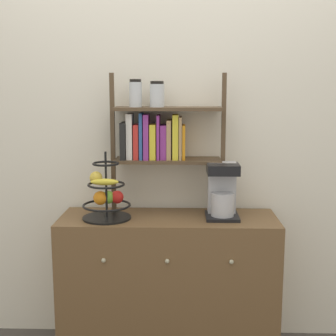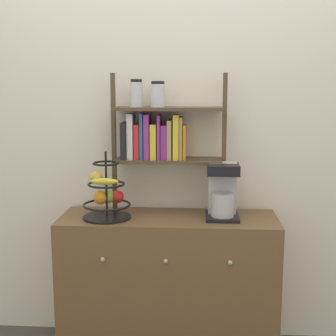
# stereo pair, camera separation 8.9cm
# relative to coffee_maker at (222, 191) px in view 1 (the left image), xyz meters

# --- Properties ---
(wall_back) EXTENTS (7.00, 0.05, 2.60)m
(wall_back) POSITION_rel_coffee_maker_xyz_m (-0.30, 0.23, 0.35)
(wall_back) COLOR silver
(wall_back) RESTS_ON ground_plane
(sideboard) EXTENTS (1.20, 0.42, 0.80)m
(sideboard) POSITION_rel_coffee_maker_xyz_m (-0.30, -0.01, -0.55)
(sideboard) COLOR brown
(sideboard) RESTS_ON ground_plane
(coffee_maker) EXTENTS (0.18, 0.20, 0.30)m
(coffee_maker) POSITION_rel_coffee_maker_xyz_m (0.00, 0.00, 0.00)
(coffee_maker) COLOR black
(coffee_maker) RESTS_ON sideboard
(fruit_stand) EXTENTS (0.26, 0.26, 0.37)m
(fruit_stand) POSITION_rel_coffee_maker_xyz_m (-0.63, -0.04, -0.03)
(fruit_stand) COLOR black
(fruit_stand) RESTS_ON sideboard
(shelf_hutch) EXTENTS (0.65, 0.20, 0.79)m
(shelf_hutch) POSITION_rel_coffee_maker_xyz_m (-0.36, 0.11, 0.30)
(shelf_hutch) COLOR brown
(shelf_hutch) RESTS_ON sideboard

